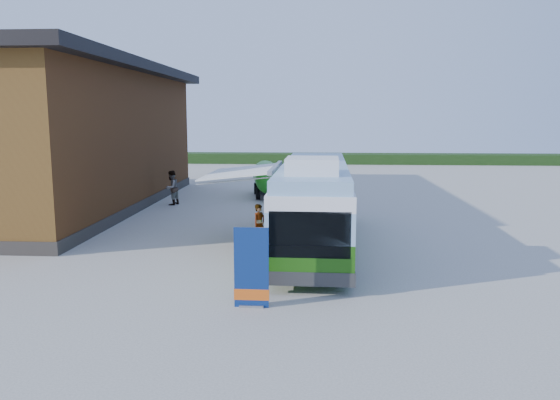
# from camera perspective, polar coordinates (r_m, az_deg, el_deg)

# --- Properties ---
(ground) EXTENTS (100.00, 100.00, 0.00)m
(ground) POSITION_cam_1_polar(r_m,az_deg,el_deg) (18.60, -3.80, -6.18)
(ground) COLOR #BCB7AD
(ground) RESTS_ON ground
(barn) EXTENTS (9.60, 21.20, 7.50)m
(barn) POSITION_cam_1_polar(r_m,az_deg,el_deg) (30.66, -21.32, 5.93)
(barn) COLOR brown
(barn) RESTS_ON ground
(hedge) EXTENTS (40.00, 3.00, 1.00)m
(hedge) POSITION_cam_1_polar(r_m,az_deg,el_deg) (56.27, 9.34, 4.29)
(hedge) COLOR #264419
(hedge) RESTS_ON ground
(bus) EXTENTS (2.72, 11.68, 3.57)m
(bus) POSITION_cam_1_polar(r_m,az_deg,el_deg) (20.02, 3.62, -0.11)
(bus) COLOR #216611
(bus) RESTS_ON ground
(awning) EXTENTS (2.76, 4.38, 0.52)m
(awning) POSITION_cam_1_polar(r_m,az_deg,el_deg) (20.38, -3.49, 2.57)
(awning) COLOR white
(awning) RESTS_ON ground
(banner) EXTENTS (0.90, 0.19, 2.06)m
(banner) POSITION_cam_1_polar(r_m,az_deg,el_deg) (13.83, -3.01, -7.83)
(banner) COLOR navy
(banner) RESTS_ON ground
(picnic_table) EXTENTS (1.56, 1.44, 0.78)m
(picnic_table) POSITION_cam_1_polar(r_m,az_deg,el_deg) (19.35, -1.64, -3.79)
(picnic_table) COLOR tan
(picnic_table) RESTS_ON ground
(person_a) EXTENTS (0.64, 0.68, 1.57)m
(person_a) POSITION_cam_1_polar(r_m,az_deg,el_deg) (20.28, -2.17, -2.63)
(person_a) COLOR #999999
(person_a) RESTS_ON ground
(person_b) EXTENTS (0.98, 1.10, 1.87)m
(person_b) POSITION_cam_1_polar(r_m,az_deg,el_deg) (30.15, -11.26, 1.26)
(person_b) COLOR #999999
(person_b) RESTS_ON ground
(slurry_tanker) EXTENTS (2.18, 5.44, 2.02)m
(slurry_tanker) POSITION_cam_1_polar(r_m,az_deg,el_deg) (32.63, -1.32, 2.39)
(slurry_tanker) COLOR #1E901A
(slurry_tanker) RESTS_ON ground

